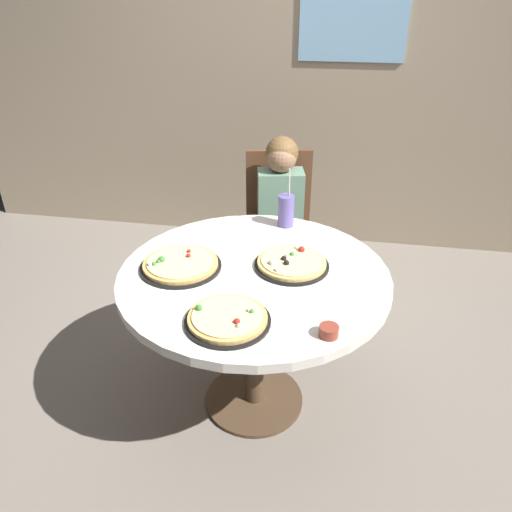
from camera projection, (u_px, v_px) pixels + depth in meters
name	position (u px, v px, depth m)	size (l,w,h in m)	color
ground_plane	(254.00, 400.00, 2.44)	(8.00, 8.00, 0.00)	slate
wall_with_window	(302.00, 43.00, 3.34)	(5.20, 0.14, 2.90)	gray
dining_table	(254.00, 292.00, 2.12)	(1.15, 1.15, 0.75)	silver
chair_wooden	(279.00, 221.00, 3.02)	(0.47, 0.47, 0.95)	brown
diner_child	(280.00, 241.00, 2.88)	(0.32, 0.43, 1.08)	#3F4766
pizza_veggie	(291.00, 263.00, 2.10)	(0.32, 0.32, 0.05)	black
pizza_cheese	(228.00, 319.00, 1.75)	(0.31, 0.31, 0.05)	black
pizza_pepperoni	(180.00, 264.00, 2.09)	(0.35, 0.35, 0.05)	black
soda_cup	(286.00, 211.00, 2.42)	(0.08, 0.08, 0.31)	#6659A5
sauce_bowl	(329.00, 331.00, 1.69)	(0.07, 0.07, 0.04)	brown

